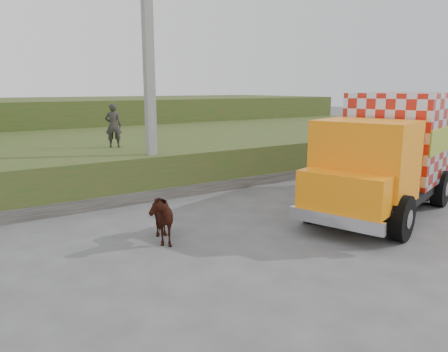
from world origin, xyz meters
TOP-DOWN VIEW (x-y plane):
  - ground at (0.00, 0.00)m, footprint 120.00×120.00m
  - embankment at (0.00, 10.00)m, footprint 40.00×12.00m
  - embankment_far at (0.00, 22.00)m, footprint 40.00×12.00m
  - retaining_strip at (-2.00, 4.20)m, footprint 16.00×0.50m
  - utility_pole at (-1.00, 4.60)m, footprint 1.20×0.30m
  - cargo_truck at (5.03, -0.70)m, footprint 8.46×4.93m
  - cow at (-2.76, 0.40)m, footprint 1.04×1.65m
  - pedestrian at (-1.41, 7.15)m, footprint 0.73×0.62m

SIDE VIEW (x-z plane):
  - ground at x=0.00m, z-range 0.00..0.00m
  - retaining_strip at x=-2.00m, z-range 0.00..0.40m
  - cow at x=-2.76m, z-range 0.00..1.30m
  - embankment at x=0.00m, z-range 0.00..1.50m
  - embankment_far at x=0.00m, z-range 0.00..3.00m
  - cargo_truck at x=5.03m, z-range 0.05..3.65m
  - pedestrian at x=-1.41m, z-range 1.50..3.18m
  - utility_pole at x=-1.00m, z-range 0.08..8.07m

